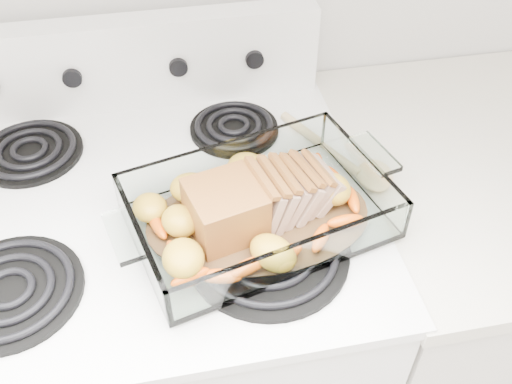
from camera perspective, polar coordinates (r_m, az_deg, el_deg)
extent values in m
cube|color=white|center=(1.36, -8.73, -15.26)|extent=(0.76, 0.65, 0.92)
cube|color=white|center=(0.99, -11.56, -1.21)|extent=(0.78, 0.67, 0.02)
cube|color=white|center=(1.17, -12.92, 12.45)|extent=(0.76, 0.06, 0.18)
cylinder|color=black|center=(0.91, -23.34, -9.18)|extent=(0.21, 0.21, 0.01)
cylinder|color=black|center=(0.88, 1.22, -6.16)|extent=(0.25, 0.25, 0.01)
cylinder|color=black|center=(1.13, -21.63, 3.69)|extent=(0.19, 0.19, 0.01)
cylinder|color=black|center=(1.11, -2.22, 6.37)|extent=(0.17, 0.17, 0.01)
cylinder|color=black|center=(1.15, -17.90, 10.89)|extent=(0.04, 0.02, 0.04)
cylinder|color=black|center=(1.14, -7.79, 12.36)|extent=(0.04, 0.02, 0.04)
cylinder|color=black|center=(1.15, -0.18, 13.21)|extent=(0.04, 0.02, 0.04)
cube|color=silver|center=(1.49, 18.09, -10.69)|extent=(0.55, 0.65, 0.90)
cube|color=silver|center=(1.16, 23.01, 2.94)|extent=(0.58, 0.68, 0.03)
cube|color=silver|center=(0.91, 0.24, -2.85)|extent=(0.39, 0.26, 0.01)
cube|color=silver|center=(0.81, 1.97, -7.30)|extent=(0.39, 0.01, 0.07)
cube|color=silver|center=(0.98, -1.16, 3.84)|extent=(0.39, 0.01, 0.07)
cube|color=silver|center=(0.88, -11.99, -2.84)|extent=(0.01, 0.26, 0.07)
cube|color=silver|center=(0.93, 11.78, 0.41)|extent=(0.01, 0.26, 0.07)
cylinder|color=#432D18|center=(0.91, 0.24, -2.59)|extent=(0.22, 0.22, 0.00)
cube|color=#915B1F|center=(0.87, -3.32, -1.24)|extent=(0.11, 0.11, 0.09)
cube|color=tan|center=(0.88, 0.57, -0.83)|extent=(0.04, 0.10, 0.08)
cube|color=tan|center=(0.89, 1.85, -0.72)|extent=(0.04, 0.10, 0.08)
cube|color=tan|center=(0.89, 3.11, -0.62)|extent=(0.05, 0.10, 0.07)
cube|color=tan|center=(0.90, 4.36, -0.51)|extent=(0.05, 0.09, 0.07)
cube|color=tan|center=(0.90, 5.59, -0.41)|extent=(0.05, 0.09, 0.06)
cube|color=tan|center=(0.91, 6.81, -0.31)|extent=(0.05, 0.09, 0.06)
ellipsoid|color=#F25713|center=(0.84, -8.74, -7.45)|extent=(0.06, 0.02, 0.02)
ellipsoid|color=#F25713|center=(0.88, 8.82, -4.86)|extent=(0.06, 0.02, 0.02)
ellipsoid|color=#F25713|center=(0.95, 9.44, -0.01)|extent=(0.06, 0.02, 0.02)
ellipsoid|color=#F25713|center=(0.93, -10.01, -1.72)|extent=(0.06, 0.02, 0.02)
ellipsoid|color=gold|center=(0.94, -10.25, 0.45)|extent=(0.06, 0.06, 0.05)
ellipsoid|color=gold|center=(0.96, 0.44, 2.30)|extent=(0.06, 0.06, 0.05)
ellipsoid|color=gold|center=(0.91, 8.45, -1.47)|extent=(0.06, 0.06, 0.05)
cylinder|color=beige|center=(1.07, 6.48, 4.91)|extent=(0.11, 0.20, 0.02)
ellipsoid|color=beige|center=(1.02, 11.87, 1.60)|extent=(0.06, 0.08, 0.02)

